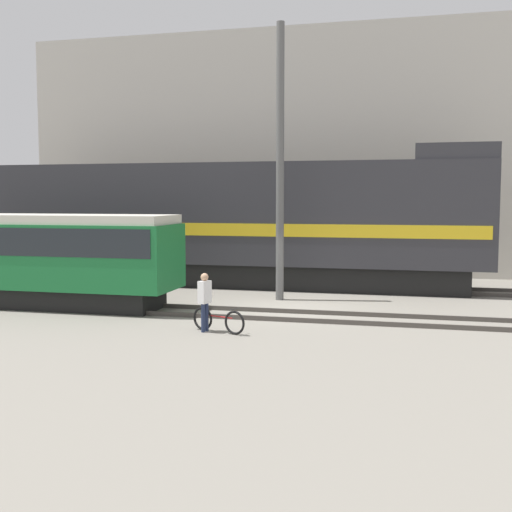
{
  "coord_description": "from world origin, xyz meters",
  "views": [
    {
      "loc": [
        3.85,
        -20.68,
        3.68
      ],
      "look_at": [
        -1.19,
        -0.38,
        1.8
      ],
      "focal_mm": 45.0,
      "sensor_mm": 36.0,
      "label": 1
    }
  ],
  "objects_px": {
    "person": "(205,296)",
    "streetcar": "(34,254)",
    "bicycle": "(218,320)",
    "freight_locomotive": "(229,222)",
    "utility_pole_center": "(280,163)"
  },
  "relations": [
    {
      "from": "person",
      "to": "streetcar",
      "type": "bearing_deg",
      "value": 159.22
    },
    {
      "from": "freight_locomotive",
      "to": "person",
      "type": "xyz_separation_m",
      "value": [
        2.06,
        -9.36,
        -1.68
      ]
    },
    {
      "from": "freight_locomotive",
      "to": "utility_pole_center",
      "type": "relative_size",
      "value": 2.17
    },
    {
      "from": "freight_locomotive",
      "to": "streetcar",
      "type": "height_order",
      "value": "freight_locomotive"
    },
    {
      "from": "streetcar",
      "to": "utility_pole_center",
      "type": "xyz_separation_m",
      "value": [
        7.88,
        3.35,
        3.14
      ]
    },
    {
      "from": "freight_locomotive",
      "to": "bicycle",
      "type": "xyz_separation_m",
      "value": [
        2.45,
        -9.35,
        -2.34
      ]
    },
    {
      "from": "streetcar",
      "to": "utility_pole_center",
      "type": "relative_size",
      "value": 1.02
    },
    {
      "from": "streetcar",
      "to": "bicycle",
      "type": "distance_m",
      "value": 8.01
    },
    {
      "from": "streetcar",
      "to": "bicycle",
      "type": "height_order",
      "value": "streetcar"
    },
    {
      "from": "streetcar",
      "to": "person",
      "type": "bearing_deg",
      "value": -20.78
    },
    {
      "from": "bicycle",
      "to": "utility_pole_center",
      "type": "bearing_deg",
      "value": 85.59
    },
    {
      "from": "bicycle",
      "to": "person",
      "type": "relative_size",
      "value": 1.02
    },
    {
      "from": "streetcar",
      "to": "person",
      "type": "relative_size",
      "value": 6.15
    },
    {
      "from": "freight_locomotive",
      "to": "person",
      "type": "bearing_deg",
      "value": -77.6
    },
    {
      "from": "utility_pole_center",
      "to": "person",
      "type": "bearing_deg",
      "value": -98.08
    }
  ]
}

